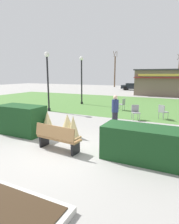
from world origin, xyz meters
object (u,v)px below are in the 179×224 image
park_bench (58,138)px  lamppost_far (82,74)px  food_kiosk (175,82)px  person_strolling (115,112)px  parked_car_center_slot (163,87)px  tree_center_bg (115,71)px  tree_left_bg (179,74)px  cafe_chair_east (135,111)px  cafe_chair_center (122,103)px  trash_bin (149,144)px  lamppost_mid (48,74)px  parked_car_west_slot (134,86)px  cafe_chair_west (163,111)px

park_bench → lamppost_far: lamppost_far is taller
food_kiosk → person_strolling: size_ratio=5.80×
parked_car_center_slot → tree_center_bg: (-10.60, 6.64, 2.75)m
tree_left_bg → cafe_chair_east: bearing=-92.8°
park_bench → cafe_chair_center: park_bench is taller
trash_bin → cafe_chair_east: bearing=107.5°
lamppost_mid → parked_car_west_slot: lamppost_mid is taller
lamppost_mid → tree_left_bg: size_ratio=0.67×
cafe_chair_west → tree_left_bg: bearing=90.1°
trash_bin → cafe_chair_east: (-1.63, 5.18, 0.06)m
cafe_chair_center → parked_car_west_slot: bearing=101.0°
trash_bin → parked_car_center_slot: (-2.16, 27.20, 0.17)m
cafe_chair_center → tree_center_bg: tree_center_bg is taller
park_bench → cafe_chair_east: (1.40, 6.00, 0.05)m
lamppost_mid → trash_bin: lamppost_mid is taller
food_kiosk → parked_car_center_slot: food_kiosk is taller
cafe_chair_east → parked_car_center_slot: 22.03m
trash_bin → parked_car_west_slot: (-6.99, 27.20, 0.17)m
lamppost_mid → food_kiosk: (7.90, 15.70, -1.00)m
lamppost_mid → food_kiosk: bearing=63.3°
tree_left_bg → tree_center_bg: bearing=-179.8°
cafe_chair_west → parked_car_center_slot: (-1.99, 21.23, 0.12)m
lamppost_far → cafe_chair_east: size_ratio=4.80×
lamppost_mid → cafe_chair_east: size_ratio=4.80×
person_strolling → cafe_chair_east: bearing=8.1°
tree_center_bg → food_kiosk: bearing=-46.0°
parked_car_center_slot → food_kiosk: bearing=-72.8°
park_bench → lamppost_far: size_ratio=0.41×
food_kiosk → parked_car_west_slot: size_ratio=2.28×
cafe_chair_center → tree_center_bg: bearing=110.1°
park_bench → person_strolling: 3.74m
cafe_chair_east → cafe_chair_center: bearing=121.3°
lamppost_far → tree_left_bg: size_ratio=0.67×
cafe_chair_west → person_strolling: person_strolling is taller
food_kiosk → tree_left_bg: bearing=90.2°
trash_bin → cafe_chair_center: trash_bin is taller
cafe_chair_west → cafe_chair_center: same height
park_bench → tree_center_bg: bearing=105.7°
food_kiosk → person_strolling: food_kiosk is taller
trash_bin → food_kiosk: bearing=90.5°
tree_left_bg → tree_center_bg: 12.53m
park_bench → cafe_chair_center: (-0.19, 8.60, 0.05)m
cafe_chair_east → person_strolling: (-0.48, -2.40, 0.33)m
cafe_chair_west → cafe_chair_center: (-3.04, 1.81, 0.00)m
trash_bin → person_strolling: size_ratio=0.55×
food_kiosk → cafe_chair_east: 15.78m
food_kiosk → tree_center_bg: (-12.57, 12.99, 1.71)m
lamppost_far → parked_car_west_slot: lamppost_far is taller
parked_car_west_slot → tree_left_bg: size_ratio=0.67×
cafe_chair_center → parked_car_west_slot: 19.78m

